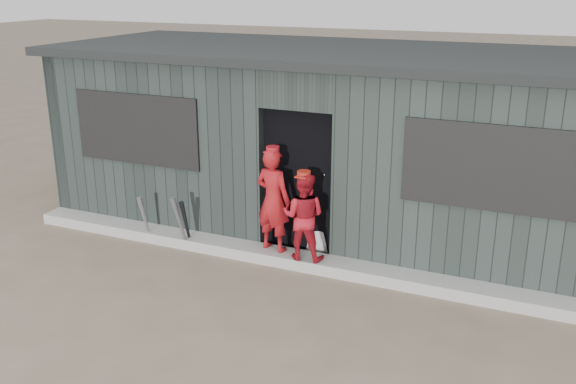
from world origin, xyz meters
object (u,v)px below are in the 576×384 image
at_px(player_red_left, 273,200).
at_px(bat_left, 145,219).
at_px(player_grey_back, 324,209).
at_px(player_red_right, 304,216).
at_px(dugout, 334,140).
at_px(bat_mid, 180,224).
at_px(bat_right, 186,224).

bearing_deg(player_red_left, bat_left, 17.43).
bearing_deg(player_red_left, player_grey_back, -129.61).
bearing_deg(player_red_right, bat_left, -4.42).
distance_m(bat_left, dugout, 2.97).
distance_m(player_red_left, dugout, 1.71).
relative_size(player_red_right, dugout, 0.14).
bearing_deg(player_red_left, bat_mid, 23.57).
height_order(bat_mid, player_red_left, player_red_left).
xyz_separation_m(bat_left, player_grey_back, (2.43, 0.64, 0.30)).
xyz_separation_m(player_red_left, player_grey_back, (0.54, 0.44, -0.19)).
xyz_separation_m(bat_mid, player_red_left, (1.26, 0.27, 0.43)).
height_order(player_red_left, dugout, dugout).
xyz_separation_m(bat_mid, player_red_right, (1.73, 0.17, 0.31)).
bearing_deg(bat_mid, bat_left, 173.53).
height_order(player_red_right, dugout, dugout).
height_order(bat_right, dugout, dugout).
relative_size(bat_left, dugout, 0.09).
height_order(bat_left, dugout, dugout).
height_order(player_red_left, player_red_right, player_red_left).
distance_m(bat_mid, player_grey_back, 1.95).
distance_m(player_red_left, player_grey_back, 0.72).
height_order(player_red_left, player_grey_back, player_red_left).
bearing_deg(player_grey_back, bat_mid, 0.66).
relative_size(player_grey_back, dugout, 0.16).
distance_m(bat_left, player_red_left, 1.97).
height_order(bat_right, player_red_left, player_red_left).
distance_m(bat_mid, player_red_left, 1.36).
bearing_deg(bat_left, player_red_left, 6.09).
bearing_deg(player_red_right, bat_right, -4.29).
distance_m(bat_mid, dugout, 2.58).
height_order(bat_right, player_red_right, player_red_right).
xyz_separation_m(bat_mid, dugout, (1.50, 1.91, 0.88)).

